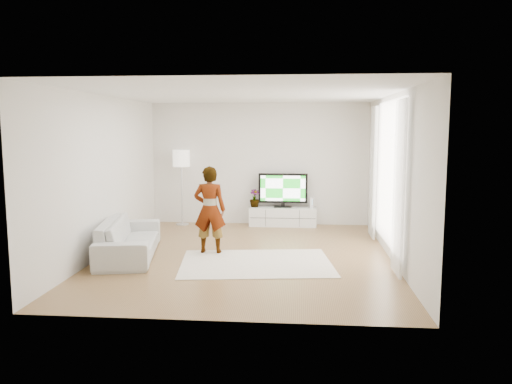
# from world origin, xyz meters

# --- Properties ---
(floor) EXTENTS (6.00, 6.00, 0.00)m
(floor) POSITION_xyz_m (0.00, 0.00, 0.00)
(floor) COLOR olive
(floor) RESTS_ON ground
(ceiling) EXTENTS (6.00, 6.00, 0.00)m
(ceiling) POSITION_xyz_m (0.00, 0.00, 2.80)
(ceiling) COLOR white
(ceiling) RESTS_ON wall_back
(wall_left) EXTENTS (0.02, 6.00, 2.80)m
(wall_left) POSITION_xyz_m (-2.50, 0.00, 1.40)
(wall_left) COLOR silver
(wall_left) RESTS_ON floor
(wall_right) EXTENTS (0.02, 6.00, 2.80)m
(wall_right) POSITION_xyz_m (2.50, 0.00, 1.40)
(wall_right) COLOR silver
(wall_right) RESTS_ON floor
(wall_back) EXTENTS (5.00, 0.02, 2.80)m
(wall_back) POSITION_xyz_m (0.00, 3.00, 1.40)
(wall_back) COLOR silver
(wall_back) RESTS_ON floor
(wall_front) EXTENTS (5.00, 0.02, 2.80)m
(wall_front) POSITION_xyz_m (0.00, -3.00, 1.40)
(wall_front) COLOR silver
(wall_front) RESTS_ON floor
(window) EXTENTS (0.01, 2.60, 2.50)m
(window) POSITION_xyz_m (2.48, 0.30, 1.45)
(window) COLOR white
(window) RESTS_ON wall_right
(curtain_near) EXTENTS (0.04, 0.70, 2.60)m
(curtain_near) POSITION_xyz_m (2.40, -1.00, 1.35)
(curtain_near) COLOR white
(curtain_near) RESTS_ON floor
(curtain_far) EXTENTS (0.04, 0.70, 2.60)m
(curtain_far) POSITION_xyz_m (2.40, 1.60, 1.35)
(curtain_far) COLOR white
(curtain_far) RESTS_ON floor
(media_console) EXTENTS (1.52, 0.43, 0.43)m
(media_console) POSITION_xyz_m (0.56, 2.76, 0.21)
(media_console) COLOR white
(media_console) RESTS_ON floor
(television) EXTENTS (1.11, 0.22, 0.78)m
(television) POSITION_xyz_m (0.56, 2.79, 0.85)
(television) COLOR black
(television) RESTS_ON media_console
(game_console) EXTENTS (0.09, 0.18, 0.23)m
(game_console) POSITION_xyz_m (1.23, 2.76, 0.55)
(game_console) COLOR white
(game_console) RESTS_ON media_console
(potted_plant) EXTENTS (0.29, 0.29, 0.41)m
(potted_plant) POSITION_xyz_m (-0.09, 2.77, 0.63)
(potted_plant) COLOR #3F7238
(potted_plant) RESTS_ON media_console
(rug) EXTENTS (2.67, 2.08, 0.01)m
(rug) POSITION_xyz_m (0.23, -0.48, 0.01)
(rug) COLOR beige
(rug) RESTS_ON floor
(player) EXTENTS (0.57, 0.38, 1.55)m
(player) POSITION_xyz_m (-0.66, 0.15, 0.79)
(player) COLOR #334772
(player) RESTS_ON rug
(sofa) EXTENTS (1.27, 2.35, 0.65)m
(sofa) POSITION_xyz_m (-2.02, -0.20, 0.32)
(sofa) COLOR #BBBAB5
(sofa) RESTS_ON floor
(floor_lamp) EXTENTS (0.38, 0.38, 1.73)m
(floor_lamp) POSITION_xyz_m (-1.77, 2.70, 1.46)
(floor_lamp) COLOR silver
(floor_lamp) RESTS_ON floor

